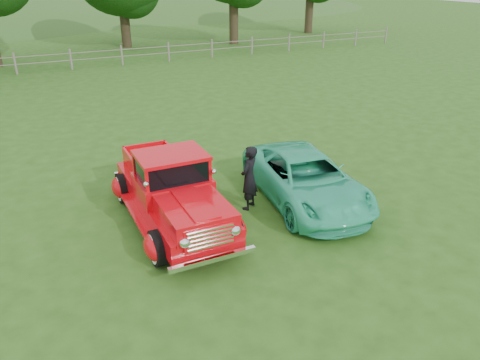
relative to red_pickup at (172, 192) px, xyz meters
name	(u,v)px	position (x,y,z in m)	size (l,w,h in m)	color
ground	(228,259)	(0.50, -2.00, -0.80)	(140.00, 140.00, 0.00)	#274D14
distant_hills	(0,55)	(-3.59, 57.46, -5.34)	(116.00, 60.00, 18.00)	#325820
fence_line	(71,59)	(0.50, 20.00, -0.19)	(48.00, 0.12, 1.20)	slate
red_pickup	(172,192)	(0.00, 0.00, 0.00)	(2.25, 5.00, 1.78)	black
teal_sedan	(306,179)	(3.40, -0.45, -0.17)	(2.09, 4.53, 1.26)	#32C896
man	(249,178)	(1.94, -0.13, 0.03)	(0.60, 0.39, 1.64)	black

